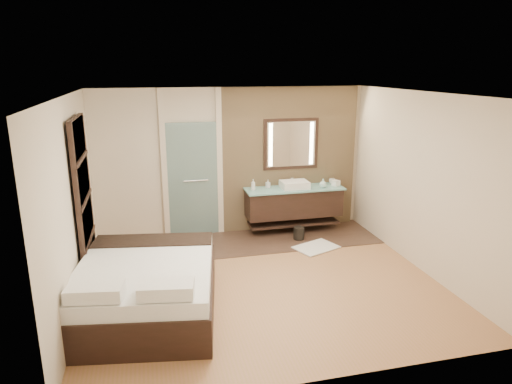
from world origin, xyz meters
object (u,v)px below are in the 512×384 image
object	(u,v)px
mirror_unit	(291,144)
waste_bin	(299,233)
bed	(146,288)
vanity	(294,202)

from	to	relation	value
mirror_unit	waste_bin	world-z (taller)	mirror_unit
mirror_unit	waste_bin	size ratio (longest dim) A/B	4.35
mirror_unit	waste_bin	xyz separation A→B (m)	(-0.04, -0.68, -1.53)
bed	waste_bin	world-z (taller)	bed
vanity	mirror_unit	world-z (taller)	mirror_unit
bed	vanity	bearing A→B (deg)	50.24
vanity	waste_bin	bearing A→B (deg)	-94.76
vanity	waste_bin	world-z (taller)	vanity
bed	waste_bin	distance (m)	3.35
bed	waste_bin	xyz separation A→B (m)	(2.71, 1.95, -0.22)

